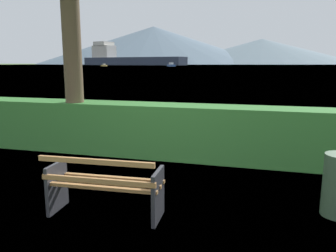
{
  "coord_description": "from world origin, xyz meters",
  "views": [
    {
      "loc": [
        1.94,
        -3.88,
        2.03
      ],
      "look_at": [
        0.0,
        3.12,
        0.65
      ],
      "focal_mm": 35.65,
      "sensor_mm": 36.0,
      "label": 1
    }
  ],
  "objects_px": {
    "cargo_ship_large": "(125,58)",
    "tender_far": "(104,65)",
    "park_bench": "(104,186)",
    "sailboat_mid": "(171,65)"
  },
  "relations": [
    {
      "from": "cargo_ship_large",
      "to": "sailboat_mid",
      "type": "relative_size",
      "value": 14.56
    },
    {
      "from": "sailboat_mid",
      "to": "tender_far",
      "type": "bearing_deg",
      "value": 173.36
    },
    {
      "from": "tender_far",
      "to": "park_bench",
      "type": "bearing_deg",
      "value": -63.8
    },
    {
      "from": "sailboat_mid",
      "to": "cargo_ship_large",
      "type": "bearing_deg",
      "value": 122.98
    },
    {
      "from": "cargo_ship_large",
      "to": "sailboat_mid",
      "type": "bearing_deg",
      "value": -57.02
    },
    {
      "from": "park_bench",
      "to": "tender_far",
      "type": "bearing_deg",
      "value": 116.2
    },
    {
      "from": "cargo_ship_large",
      "to": "tender_far",
      "type": "distance_m",
      "value": 118.63
    },
    {
      "from": "sailboat_mid",
      "to": "park_bench",
      "type": "bearing_deg",
      "value": -75.29
    },
    {
      "from": "park_bench",
      "to": "cargo_ship_large",
      "type": "bearing_deg",
      "value": 112.64
    },
    {
      "from": "cargo_ship_large",
      "to": "tender_far",
      "type": "relative_size",
      "value": 26.0
    }
  ]
}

